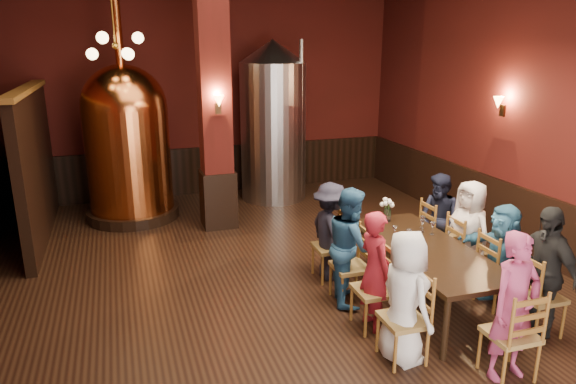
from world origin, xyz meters
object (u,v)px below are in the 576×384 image
object	(u,v)px
dining_table	(425,251)
rose_vase	(388,206)
copper_kettle	(127,141)
person_0	(405,297)
steel_vessel	(273,121)
person_1	(375,270)
person_2	(351,246)

from	to	relation	value
dining_table	rose_vase	size ratio (longest dim) A/B	7.25
copper_kettle	rose_vase	xyz separation A→B (m)	(3.32, -3.58, -0.48)
dining_table	person_0	size ratio (longest dim) A/B	1.72
person_0	copper_kettle	distance (m)	6.11
copper_kettle	steel_vessel	xyz separation A→B (m)	(2.87, 0.38, 0.16)
person_1	copper_kettle	size ratio (longest dim) A/B	0.35
dining_table	person_2	size ratio (longest dim) A/B	1.64
dining_table	steel_vessel	xyz separation A→B (m)	(-0.43, 4.95, 0.92)
person_1	steel_vessel	world-z (taller)	steel_vessel
dining_table	person_0	world-z (taller)	person_0
steel_vessel	rose_vase	bearing A→B (deg)	-83.44
dining_table	person_2	xyz separation A→B (m)	(-0.84, 0.35, 0.05)
steel_vessel	rose_vase	xyz separation A→B (m)	(0.45, -3.96, -0.64)
person_0	copper_kettle	size ratio (longest dim) A/B	0.35
person_2	dining_table	bearing A→B (deg)	-96.42
dining_table	person_1	xyz separation A→B (m)	(-0.86, -0.31, 0.01)
person_1	rose_vase	bearing A→B (deg)	-37.51
rose_vase	person_2	bearing A→B (deg)	-143.05
person_1	person_2	distance (m)	0.66
person_2	rose_vase	bearing A→B (deg)	-36.91
person_0	rose_vase	xyz separation A→B (m)	(0.90, 1.98, 0.27)
rose_vase	copper_kettle	bearing A→B (deg)	132.87
dining_table	steel_vessel	world-z (taller)	steel_vessel
person_0	person_2	size ratio (longest dim) A/B	0.95
person_1	steel_vessel	bearing A→B (deg)	-8.24
copper_kettle	person_2	bearing A→B (deg)	-59.84
person_1	person_2	world-z (taller)	person_2
person_1	person_2	bearing A→B (deg)	-4.96
person_2	person_0	bearing A→B (deg)	-165.20
person_2	copper_kettle	xyz separation A→B (m)	(-2.46, 4.23, 0.70)
dining_table	copper_kettle	xyz separation A→B (m)	(-3.30, 4.58, 0.76)
person_0	rose_vase	world-z (taller)	person_0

